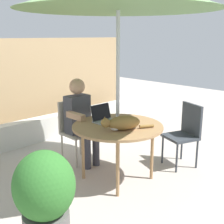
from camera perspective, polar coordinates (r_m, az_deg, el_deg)
The scene contains 10 objects.
ground_plane at distance 4.02m, azimuth 1.02°, elevation -12.44°, with size 14.00×14.00×0.00m, color #ADA399.
fence_back at distance 5.76m, azimuth -17.48°, elevation 4.40°, with size 5.03×0.08×1.76m, color tan.
planter_wall_low at distance 5.41m, azimuth -14.10°, elevation -3.32°, with size 4.53×0.20×0.41m, color beige.
patio_table at distance 3.76m, azimuth 1.07°, elevation -3.26°, with size 1.13×1.13×0.72m.
chair_occupied at distance 4.45m, azimuth -7.16°, elevation -2.62°, with size 0.40×0.40×0.89m.
chair_empty at distance 4.35m, azimuth 13.76°, elevation -3.32°, with size 0.51×0.51×0.89m.
person_seated at distance 4.28m, azimuth -5.95°, elevation -0.89°, with size 0.48×0.48×1.23m.
laptop at distance 3.90m, azimuth -1.65°, elevation -0.87°, with size 0.31×0.26×0.21m.
cat at distance 3.54m, azimuth 1.90°, elevation -2.12°, with size 0.59×0.38×0.17m.
potted_plant_by_chair at distance 2.66m, azimuth -12.58°, elevation -15.60°, with size 0.52×0.52×0.91m.
Camera 1 is at (-2.56, -2.51, 1.81)m, focal length 48.30 mm.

